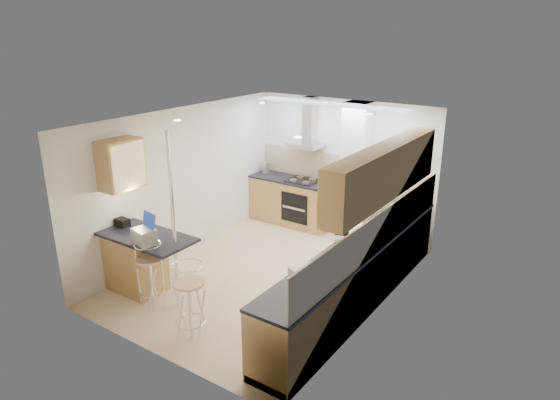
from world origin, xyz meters
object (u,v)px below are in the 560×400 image
Objects in this scene: bar_stool_near at (150,275)px; bread_bin at (308,276)px; bar_stool_end at (190,302)px; microwave at (350,239)px; laptop at (144,236)px.

bar_stool_near is 2.42m from bread_bin.
bar_stool_near is at bearing 121.53° from bar_stool_end.
microwave is 0.55× the size of bar_stool_near.
microwave is at bearing 28.29° from bar_stool_near.
bar_stool_near is (0.04, 0.01, -0.57)m from laptop.
laptop reaches higher than bar_stool_end.
laptop reaches higher than bread_bin.
microwave is at bearing 114.78° from bread_bin.
microwave is at bearing 7.90° from bar_stool_end.
bread_bin is at bearing 161.30° from microwave.
bread_bin is at bearing 4.62° from bar_stool_near.
bread_bin is at bearing 20.08° from laptop.
bar_stool_near is at bearing 18.59° from laptop.
microwave reaches higher than bread_bin.
bar_stool_end is (1.04, -0.25, -0.53)m from laptop.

